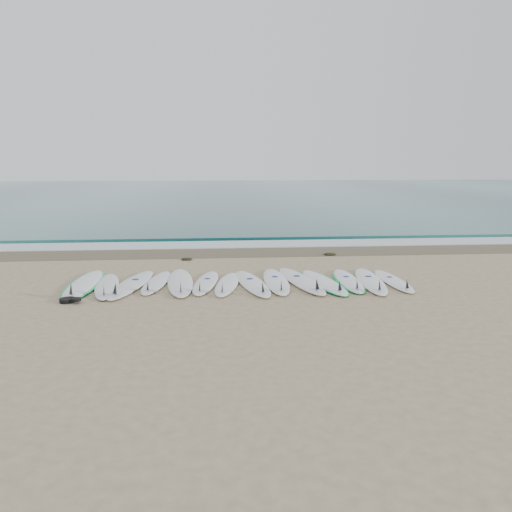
{
  "coord_description": "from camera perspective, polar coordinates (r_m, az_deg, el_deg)",
  "views": [
    {
      "loc": [
        -0.6,
        -11.32,
        2.86
      ],
      "look_at": [
        0.48,
        1.39,
        0.4
      ],
      "focal_mm": 35.0,
      "sensor_mm": 36.0,
      "label": 1
    }
  ],
  "objects": [
    {
      "name": "surfboard_3",
      "position": [
        11.87,
        -11.36,
        -2.99
      ],
      "size": [
        0.74,
        2.38,
        0.3
      ],
      "rotation": [
        0.0,
        0.0,
        -0.11
      ],
      "color": "white",
      "rests_on": "ground"
    },
    {
      "name": "surfboard_12",
      "position": [
        12.06,
        13.01,
        -2.8
      ],
      "size": [
        0.87,
        2.76,
        0.35
      ],
      "rotation": [
        0.0,
        0.0,
        -0.11
      ],
      "color": "white",
      "rests_on": "ground"
    },
    {
      "name": "foam_band",
      "position": [
        17.07,
        -2.76,
        1.32
      ],
      "size": [
        120.0,
        1.4,
        0.04
      ],
      "primitive_type": "cube",
      "color": "silver",
      "rests_on": "ground"
    },
    {
      "name": "surfboard_0",
      "position": [
        12.12,
        -19.12,
        -3.09
      ],
      "size": [
        0.72,
        2.91,
        0.37
      ],
      "rotation": [
        0.0,
        0.0,
        0.01
      ],
      "color": "white",
      "rests_on": "ground"
    },
    {
      "name": "seaweed_far",
      "position": [
        15.38,
        8.43,
        0.22
      ],
      "size": [
        0.38,
        0.3,
        0.07
      ],
      "primitive_type": "ellipsoid",
      "color": "black",
      "rests_on": "ground"
    },
    {
      "name": "surfboard_13",
      "position": [
        12.23,
        15.49,
        -2.76
      ],
      "size": [
        0.49,
        2.34,
        0.3
      ],
      "rotation": [
        0.0,
        0.0,
        0.0
      ],
      "color": "white",
      "rests_on": "ground"
    },
    {
      "name": "surfboard_7",
      "position": [
        11.53,
        -0.35,
        -3.14
      ],
      "size": [
        0.96,
        2.71,
        0.34
      ],
      "rotation": [
        0.0,
        0.0,
        0.16
      ],
      "color": "white",
      "rests_on": "ground"
    },
    {
      "name": "surfboard_8",
      "position": [
        11.74,
        2.34,
        -2.9
      ],
      "size": [
        0.58,
        2.67,
        0.34
      ],
      "rotation": [
        0.0,
        0.0,
        -0.01
      ],
      "color": "white",
      "rests_on": "ground"
    },
    {
      "name": "leash_coil",
      "position": [
        10.9,
        -20.54,
        -4.74
      ],
      "size": [
        0.46,
        0.36,
        0.11
      ],
      "color": "black",
      "rests_on": "ground"
    },
    {
      "name": "surfboard_1",
      "position": [
        11.79,
        -16.68,
        -3.32
      ],
      "size": [
        0.85,
        2.54,
        0.32
      ],
      "rotation": [
        0.0,
        0.0,
        0.14
      ],
      "color": "silver",
      "rests_on": "ground"
    },
    {
      "name": "ground",
      "position": [
        11.69,
        -1.76,
        -3.25
      ],
      "size": [
        120.0,
        120.0,
        0.0
      ],
      "primitive_type": "plane",
      "color": "tan"
    },
    {
      "name": "surfboard_2",
      "position": [
        11.78,
        -14.16,
        -3.17
      ],
      "size": [
        1.05,
        2.85,
        0.36
      ],
      "rotation": [
        0.0,
        0.0,
        -0.17
      ],
      "color": "white",
      "rests_on": "ground"
    },
    {
      "name": "wave_crest",
      "position": [
        18.55,
        -2.93,
        2.18
      ],
      "size": [
        120.0,
        1.0,
        0.1
      ],
      "primitive_type": "cube",
      "color": "#1E5B58",
      "rests_on": "ground"
    },
    {
      "name": "surfboard_9",
      "position": [
        11.81,
        5.26,
        -2.83
      ],
      "size": [
        1.07,
        2.91,
        0.36
      ],
      "rotation": [
        0.0,
        0.0,
        0.17
      ],
      "color": "white",
      "rests_on": "ground"
    },
    {
      "name": "surfboard_11",
      "position": [
        12.04,
        10.52,
        -2.79
      ],
      "size": [
        0.71,
        2.47,
        0.31
      ],
      "rotation": [
        0.0,
        0.0,
        -0.05
      ],
      "color": "white",
      "rests_on": "ground"
    },
    {
      "name": "surfboard_10",
      "position": [
        11.78,
        7.81,
        -2.99
      ],
      "size": [
        1.01,
        2.66,
        0.33
      ],
      "rotation": [
        0.0,
        0.0,
        0.15
      ],
      "color": "white",
      "rests_on": "ground"
    },
    {
      "name": "surfboard_4",
      "position": [
        11.76,
        -8.65,
        -2.98
      ],
      "size": [
        0.81,
        2.87,
        0.36
      ],
      "rotation": [
        0.0,
        0.0,
        0.08
      ],
      "color": "white",
      "rests_on": "ground"
    },
    {
      "name": "ocean",
      "position": [
        43.92,
        -4.07,
        7.16
      ],
      "size": [
        120.0,
        55.0,
        0.03
      ],
      "primitive_type": "cube",
      "color": "#1E5B58",
      "rests_on": "ground"
    },
    {
      "name": "surfboard_5",
      "position": [
        11.67,
        -5.8,
        -3.07
      ],
      "size": [
        0.81,
        2.42,
        0.3
      ],
      "rotation": [
        0.0,
        0.0,
        -0.14
      ],
      "color": "white",
      "rests_on": "ground"
    },
    {
      "name": "seaweed_near",
      "position": [
        14.63,
        -7.91,
        -0.33
      ],
      "size": [
        0.33,
        0.26,
        0.06
      ],
      "primitive_type": "ellipsoid",
      "color": "black",
      "rests_on": "ground"
    },
    {
      "name": "wet_sand_band",
      "position": [
        15.69,
        -2.57,
        0.42
      ],
      "size": [
        120.0,
        1.8,
        0.01
      ],
      "primitive_type": "cube",
      "color": "brown",
      "rests_on": "ground"
    },
    {
      "name": "surfboard_6",
      "position": [
        11.52,
        -3.33,
        -3.22
      ],
      "size": [
        0.84,
        2.38,
        0.3
      ],
      "rotation": [
        0.0,
        0.0,
        -0.16
      ],
      "color": "white",
      "rests_on": "ground"
    }
  ]
}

